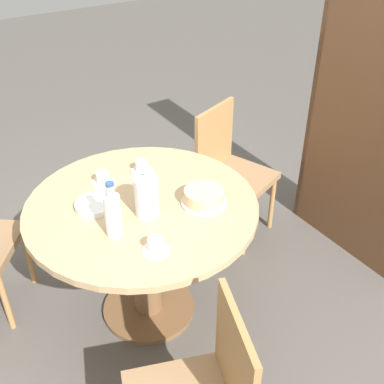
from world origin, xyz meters
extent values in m
plane|color=#56514C|center=(0.00, 0.00, 0.00)|extent=(14.00, 14.00, 0.00)
cylinder|color=brown|center=(0.00, 0.00, 0.01)|extent=(0.53, 0.53, 0.03)
cylinder|color=brown|center=(0.00, 0.00, 0.38)|extent=(0.16, 0.16, 0.69)
cylinder|color=tan|center=(0.00, 0.00, 0.74)|extent=(1.16, 1.16, 0.04)
cylinder|color=#A87A47|center=(-0.09, 0.76, 0.21)|extent=(0.03, 0.03, 0.41)
cylinder|color=#A87A47|center=(-0.21, 1.10, 0.21)|extent=(0.03, 0.03, 0.41)
cylinder|color=#A87A47|center=(-0.42, 0.64, 0.21)|extent=(0.03, 0.03, 0.41)
cylinder|color=#A87A47|center=(-0.55, 0.98, 0.21)|extent=(0.03, 0.03, 0.41)
cube|color=#93704C|center=(-0.32, 0.87, 0.43)|extent=(0.54, 0.54, 0.04)
cube|color=#A87A47|center=(-0.50, 0.80, 0.67)|extent=(0.16, 0.38, 0.44)
cylinder|color=#A87A47|center=(-0.59, -0.49, 0.21)|extent=(0.03, 0.03, 0.41)
cylinder|color=#A87A47|center=(-0.30, -0.70, 0.21)|extent=(0.03, 0.03, 0.41)
cube|color=#A87A47|center=(0.94, -0.13, 0.67)|extent=(0.38, 0.16, 0.44)
cube|color=brown|center=(-0.22, 1.50, 0.97)|extent=(0.04, 0.28, 1.94)
cube|color=brown|center=(0.22, 1.37, 0.97)|extent=(0.91, 0.02, 1.94)
cube|color=brown|center=(0.22, 1.50, 0.02)|extent=(0.84, 0.27, 0.04)
cube|color=brown|center=(0.22, 1.50, 0.48)|extent=(0.84, 0.27, 0.04)
cube|color=#28703D|center=(-0.05, 1.48, 0.21)|extent=(0.30, 0.21, 0.35)
cube|color=#B72D28|center=(-0.02, 1.48, 0.67)|extent=(0.36, 0.21, 0.33)
cube|color=beige|center=(-0.01, 1.48, 1.19)|extent=(0.38, 0.21, 0.40)
cylinder|color=silver|center=(0.09, -0.01, 0.86)|extent=(0.12, 0.12, 0.20)
cone|color=silver|center=(0.09, -0.01, 0.97)|extent=(0.11, 0.11, 0.02)
sphere|color=silver|center=(0.09, -0.01, 0.98)|extent=(0.02, 0.02, 0.02)
cylinder|color=silver|center=(0.14, -0.21, 0.86)|extent=(0.08, 0.08, 0.21)
cylinder|color=silver|center=(0.14, -0.21, 0.99)|extent=(0.03, 0.03, 0.06)
cylinder|color=#2D5184|center=(0.14, -0.21, 1.03)|extent=(0.04, 0.04, 0.01)
cylinder|color=silver|center=(0.17, 0.26, 0.76)|extent=(0.23, 0.23, 0.01)
cylinder|color=#DBB784|center=(0.17, 0.26, 0.80)|extent=(0.20, 0.20, 0.07)
cylinder|color=silver|center=(-0.27, -0.08, 0.76)|extent=(0.12, 0.12, 0.01)
cylinder|color=white|center=(-0.27, -0.08, 0.79)|extent=(0.07, 0.07, 0.06)
cylinder|color=silver|center=(-0.26, 0.14, 0.76)|extent=(0.12, 0.12, 0.01)
cylinder|color=white|center=(-0.26, 0.14, 0.79)|extent=(0.07, 0.07, 0.06)
cylinder|color=silver|center=(0.35, -0.12, 0.76)|extent=(0.12, 0.12, 0.01)
cylinder|color=white|center=(0.35, -0.12, 0.79)|extent=(0.07, 0.07, 0.06)
cylinder|color=white|center=(-0.09, -0.21, 0.76)|extent=(0.19, 0.19, 0.01)
cylinder|color=white|center=(-0.09, -0.21, 0.77)|extent=(0.19, 0.19, 0.01)
cylinder|color=white|center=(-0.09, -0.21, 0.78)|extent=(0.19, 0.19, 0.01)
camera|label=1|loc=(1.77, -0.85, 2.14)|focal=45.00mm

